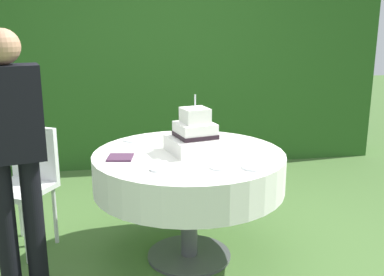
{
  "coord_description": "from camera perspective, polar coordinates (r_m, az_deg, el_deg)",
  "views": [
    {
      "loc": [
        -0.46,
        -2.89,
        1.64
      ],
      "look_at": [
        0.02,
        0.01,
        0.87
      ],
      "focal_mm": 42.38,
      "sensor_mm": 36.0,
      "label": 1
    }
  ],
  "objects": [
    {
      "name": "ground_plane",
      "position": [
        3.36,
        -0.36,
        -14.64
      ],
      "size": [
        20.0,
        20.0,
        0.0
      ],
      "primitive_type": "plane",
      "color": "#476B33"
    },
    {
      "name": "foliage_hedge",
      "position": [
        5.29,
        -4.52,
        10.14
      ],
      "size": [
        5.16,
        0.52,
        2.47
      ],
      "primitive_type": "cube",
      "color": "#28561E",
      "rests_on": "ground_plane"
    },
    {
      "name": "cake_table",
      "position": [
        3.09,
        -0.38,
        -4.18
      ],
      "size": [
        1.3,
        1.3,
        0.77
      ],
      "color": "#4C4C51",
      "rests_on": "ground_plane"
    },
    {
      "name": "wedding_cake",
      "position": [
        3.06,
        0.42,
        0.25
      ],
      "size": [
        0.41,
        0.41,
        0.39
      ],
      "color": "white",
      "rests_on": "cake_table"
    },
    {
      "name": "serving_plate_near",
      "position": [
        2.71,
        -4.26,
        -3.95
      ],
      "size": [
        0.1,
        0.1,
        0.01
      ],
      "primitive_type": "cylinder",
      "color": "white",
      "rests_on": "cake_table"
    },
    {
      "name": "serving_plate_far",
      "position": [
        2.74,
        3.56,
        -3.71
      ],
      "size": [
        0.12,
        0.12,
        0.01
      ],
      "primitive_type": "cylinder",
      "color": "white",
      "rests_on": "cake_table"
    },
    {
      "name": "serving_plate_left",
      "position": [
        2.77,
        7.76,
        -3.65
      ],
      "size": [
        0.15,
        0.15,
        0.01
      ],
      "primitive_type": "cylinder",
      "color": "white",
      "rests_on": "cake_table"
    },
    {
      "name": "serving_plate_right",
      "position": [
        3.39,
        -7.5,
        -0.24
      ],
      "size": [
        0.13,
        0.13,
        0.01
      ],
      "primitive_type": "cylinder",
      "color": "white",
      "rests_on": "cake_table"
    },
    {
      "name": "napkin_stack",
      "position": [
        2.96,
        -9.01,
        -2.44
      ],
      "size": [
        0.18,
        0.18,
        0.01
      ],
      "primitive_type": "cube",
      "rotation": [
        0.0,
        0.0,
        -0.17
      ],
      "color": "#4C2D47",
      "rests_on": "cake_table"
    },
    {
      "name": "garden_chair",
      "position": [
        3.52,
        -20.1,
        -4.53
      ],
      "size": [
        0.55,
        0.55,
        0.89
      ],
      "color": "white",
      "rests_on": "ground_plane"
    },
    {
      "name": "standing_person",
      "position": [
        2.81,
        -21.68,
        -1.09
      ],
      "size": [
        0.4,
        0.28,
        1.6
      ],
      "color": "black",
      "rests_on": "ground_plane"
    }
  ]
}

